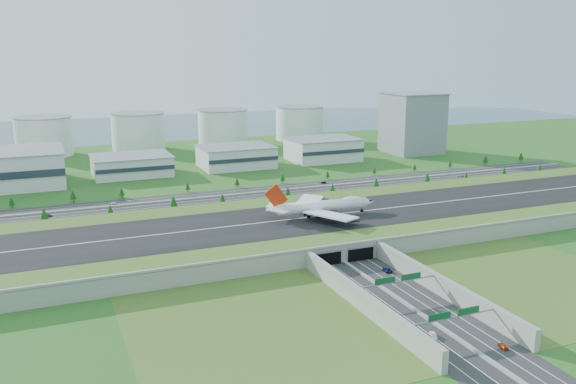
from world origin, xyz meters
name	(u,v)px	position (x,y,z in m)	size (l,w,h in m)	color
ground	(301,233)	(0.00, 0.00, 0.00)	(1200.00, 1200.00, 0.00)	#225219
airfield_deck	(301,226)	(0.00, -0.09, 4.12)	(520.00, 100.00, 9.20)	gray
underpass_road	(404,295)	(0.00, -99.42, 3.43)	(38.80, 120.40, 8.00)	#28282B
sign_gantry_near	(398,282)	(0.00, -95.04, 6.95)	(38.70, 0.70, 9.80)	gray
sign_gantry_far	(454,318)	(0.00, -130.04, 6.95)	(38.70, 0.70, 9.80)	gray
north_expressway	(244,194)	(0.00, 95.00, 0.06)	(560.00, 36.00, 0.12)	#28282B
tree_row	(264,187)	(13.24, 91.95, 4.54)	(505.95, 48.55, 8.46)	#3D2819
hangar_mid_a	(132,165)	(-60.00, 190.00, 7.50)	(58.00, 42.00, 15.00)	silver
hangar_mid_b	(236,157)	(25.00, 190.00, 8.50)	(58.00, 42.00, 17.00)	silver
hangar_mid_c	(323,150)	(105.00, 190.00, 9.50)	(58.00, 42.00, 19.00)	silver
office_tower	(412,123)	(200.00, 195.00, 27.50)	(46.00, 46.00, 55.00)	gray
fuel_tank_a	(44,137)	(-120.00, 310.00, 17.50)	(50.00, 50.00, 35.00)	white
fuel_tank_b	(138,132)	(-35.00, 310.00, 17.50)	(50.00, 50.00, 35.00)	white
fuel_tank_c	(223,127)	(50.00, 310.00, 17.50)	(50.00, 50.00, 35.00)	white
fuel_tank_d	(299,123)	(135.00, 310.00, 17.50)	(50.00, 50.00, 35.00)	white
bay_water	(145,127)	(0.00, 480.00, 0.03)	(1200.00, 260.00, 0.06)	#355166
boeing_747	(322,206)	(12.72, 0.74, 13.62)	(63.87, 60.22, 19.73)	white
car_0	(372,301)	(-11.04, -94.32, 0.83)	(1.68, 4.17, 1.42)	#BBBBC0
car_1	(433,336)	(-6.80, -128.44, 0.94)	(1.73, 4.97, 1.64)	silver
car_2	(387,270)	(12.25, -67.79, 0.97)	(2.82, 6.12, 1.70)	#0E1A46
car_3	(503,346)	(10.17, -143.32, 0.83)	(2.00, 4.91, 1.42)	#AF2E10
car_4	(48,215)	(-124.17, 86.07, 0.90)	(1.84, 4.58, 1.56)	#505054
car_5	(323,182)	(64.45, 104.97, 0.77)	(1.38, 3.96, 1.31)	black
car_6	(461,176)	(171.82, 84.96, 0.78)	(2.19, 4.75, 1.32)	#BABBBF
car_7	(113,203)	(-85.39, 100.71, 0.86)	(2.08, 5.12, 1.49)	white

